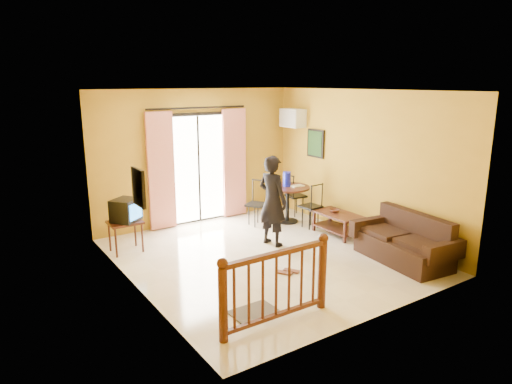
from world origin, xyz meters
TOP-DOWN VIEW (x-y plane):
  - ground at (0.00, 0.00)m, footprint 5.00×5.00m
  - room_shell at (0.00, 0.00)m, footprint 5.00×5.00m
  - balcony_door at (0.00, 2.43)m, footprint 2.25×0.14m
  - tv_table at (-1.90, 1.56)m, footprint 0.56×0.47m
  - television at (-1.87, 1.56)m, footprint 0.59×0.58m
  - picture_left at (-2.22, -0.20)m, footprint 0.05×0.42m
  - dining_table at (1.55, 1.38)m, footprint 0.94×0.94m
  - water_jug at (1.54, 1.40)m, footprint 0.17×0.17m
  - serving_tray at (1.72, 1.28)m, footprint 0.29×0.20m
  - dining_chairs at (1.52, 1.34)m, footprint 1.64×1.30m
  - air_conditioner at (2.09, 1.95)m, footprint 0.31×0.60m
  - botanical_print at (2.22, 1.30)m, footprint 0.05×0.50m
  - coffee_table at (1.85, 0.17)m, footprint 0.55×0.99m
  - bowl at (1.85, 0.25)m, footprint 0.23×0.23m
  - sofa at (1.85, -1.45)m, footprint 0.95×1.77m
  - standing_person at (0.46, 0.43)m, footprint 0.53×0.68m
  - stair_balustrade at (-1.15, -1.90)m, footprint 1.63×0.13m
  - doormat at (-1.24, -1.53)m, footprint 0.60×0.41m
  - sandals at (-0.09, -0.77)m, footprint 0.36×0.27m

SIDE VIEW (x-z plane):
  - ground at x=0.00m, z-range 0.00..0.00m
  - dining_chairs at x=1.52m, z-range -0.47..0.47m
  - doormat at x=-1.24m, z-range 0.00..0.02m
  - sandals at x=-0.09m, z-range 0.00..0.03m
  - coffee_table at x=1.85m, z-range 0.07..0.51m
  - sofa at x=1.85m, z-range -0.10..0.71m
  - bowl at x=1.85m, z-range 0.44..0.49m
  - tv_table at x=-1.90m, z-range 0.20..0.76m
  - stair_balustrade at x=-1.15m, z-range 0.05..1.08m
  - dining_table at x=1.55m, z-range 0.23..1.01m
  - television at x=-1.87m, z-range 0.56..0.96m
  - serving_tray at x=1.72m, z-range 0.78..0.80m
  - standing_person at x=0.46m, z-range 0.00..1.67m
  - water_jug at x=1.54m, z-range 0.78..1.09m
  - balcony_door at x=0.00m, z-range -0.04..2.42m
  - picture_left at x=-2.22m, z-range 1.29..1.81m
  - botanical_print at x=2.22m, z-range 1.35..1.95m
  - room_shell at x=0.00m, z-range -0.80..4.20m
  - air_conditioner at x=2.09m, z-range 1.95..2.35m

